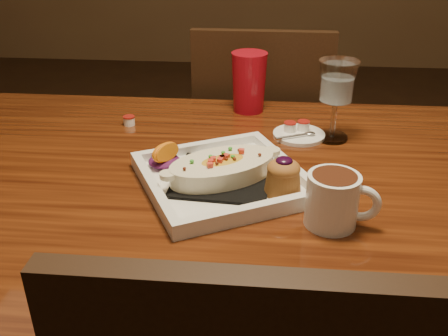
# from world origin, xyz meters

# --- Properties ---
(table) EXTENTS (1.50, 0.90, 0.75)m
(table) POSITION_xyz_m (0.00, 0.00, 0.65)
(table) COLOR maroon
(table) RESTS_ON floor
(chair_far) EXTENTS (0.42, 0.42, 0.93)m
(chair_far) POSITION_xyz_m (-0.00, 0.63, 0.51)
(chair_far) COLOR black
(chair_far) RESTS_ON floor
(plate) EXTENTS (0.39, 0.39, 0.08)m
(plate) POSITION_xyz_m (-0.05, -0.03, 0.78)
(plate) COLOR white
(plate) RESTS_ON table
(coffee_mug) EXTENTS (0.12, 0.09, 0.09)m
(coffee_mug) POSITION_xyz_m (0.13, -0.15, 0.80)
(coffee_mug) COLOR white
(coffee_mug) RESTS_ON table
(goblet) EXTENTS (0.09, 0.09, 0.18)m
(goblet) POSITION_xyz_m (0.17, 0.21, 0.88)
(goblet) COLOR silver
(goblet) RESTS_ON table
(saucer) EXTENTS (0.12, 0.12, 0.08)m
(saucer) POSITION_xyz_m (0.09, 0.22, 0.76)
(saucer) COLOR white
(saucer) RESTS_ON table
(creamer_loose) EXTENTS (0.03, 0.03, 0.02)m
(creamer_loose) POSITION_xyz_m (-0.32, 0.25, 0.76)
(creamer_loose) COLOR white
(creamer_loose) RESTS_ON table
(red_tumbler) EXTENTS (0.09, 0.09, 0.15)m
(red_tumbler) POSITION_xyz_m (-0.03, 0.37, 0.83)
(red_tumbler) COLOR #AD0C1C
(red_tumbler) RESTS_ON table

